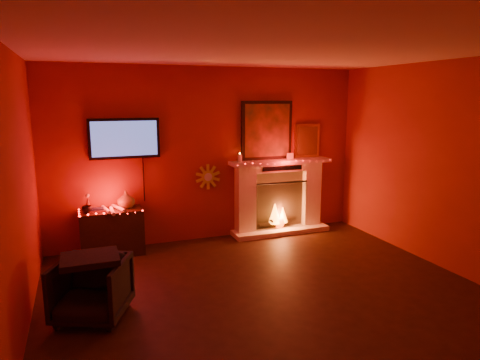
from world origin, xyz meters
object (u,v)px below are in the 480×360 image
object	(u,v)px
fireplace	(278,189)
tv	(125,139)
sunburst_clock	(208,177)
console_table	(113,230)
armchair	(92,289)

from	to	relation	value
fireplace	tv	world-z (taller)	fireplace
sunburst_clock	tv	bearing A→B (deg)	-178.76
console_table	tv	bearing A→B (deg)	37.49
tv	console_table	world-z (taller)	tv
tv	console_table	xyz separation A→B (m)	(-0.25, -0.19, -1.28)
sunburst_clock	armchair	distance (m)	2.84
fireplace	console_table	size ratio (longest dim) A/B	2.38
tv	armchair	bearing A→B (deg)	-106.57
sunburst_clock	armchair	bearing A→B (deg)	-132.15
fireplace	sunburst_clock	distance (m)	1.23
fireplace	sunburst_clock	bearing A→B (deg)	175.63
tv	sunburst_clock	xyz separation A→B (m)	(1.25, 0.03, -0.65)
console_table	sunburst_clock	bearing A→B (deg)	8.34
fireplace	console_table	bearing A→B (deg)	-177.26
armchair	tv	bearing A→B (deg)	97.79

